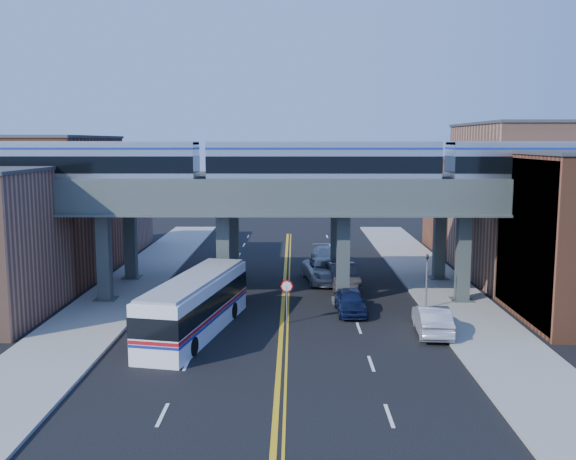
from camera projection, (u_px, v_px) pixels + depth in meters
The scene contains 19 objects.
ground at pixel (281, 338), 35.30m from camera, with size 120.00×120.00×0.00m, color black.
sidewalk_west at pixel (121, 294), 45.30m from camera, with size 5.00×70.00×0.16m, color gray.
sidewalk_east at pixel (447, 294), 45.09m from camera, with size 5.00×70.00×0.16m, color gray.
building_west_b at pixel (51, 208), 50.56m from camera, with size 8.00×14.00×11.00m, color brown.
building_west_c at pixel (101, 210), 63.64m from camera, with size 8.00×10.00×8.00m, color #97674E.
building_east_b at pixel (521, 203), 50.15m from camera, with size 8.00×14.00×12.00m, color #97674E.
building_east_c at pixel (474, 205), 63.23m from camera, with size 8.00×10.00×9.00m, color brown.
mural_panel at pixel (524, 242), 38.48m from camera, with size 0.10×9.50×9.50m, color teal.
elevated_viaduct_near at pixel (283, 207), 42.33m from camera, with size 52.00×3.60×7.40m.
elevated_viaduct_far at pixel (285, 198), 49.26m from camera, with size 52.00×3.60×7.40m.
transit_train at pixel (323, 165), 41.93m from camera, with size 46.57×2.92×3.40m.
stop_sign at pixel (287, 294), 38.03m from camera, with size 0.76×0.09×2.63m.
traffic_signal at pixel (427, 275), 40.84m from camera, with size 0.15×0.18×4.10m.
transit_bus at pixel (196, 306), 36.13m from camera, with size 4.90×12.18×3.06m.
car_lane_a at pixel (351, 301), 40.36m from camera, with size 1.81×4.49×1.53m, color #0F193A.
car_lane_b at pixel (343, 276), 47.32m from camera, with size 1.89×5.41×1.78m, color #323235.
car_lane_c at pixel (325, 271), 49.41m from camera, with size 2.89×6.28×1.74m, color #B9B9BB.
car_lane_d at pixel (326, 257), 55.68m from camera, with size 2.26×5.57×1.62m, color #ADACB1.
car_parked_curb at pixel (432, 320), 36.04m from camera, with size 1.73×4.95×1.63m, color #AAA9AE.
Camera 1 is at (0.71, -34.13, 10.79)m, focal length 40.00 mm.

